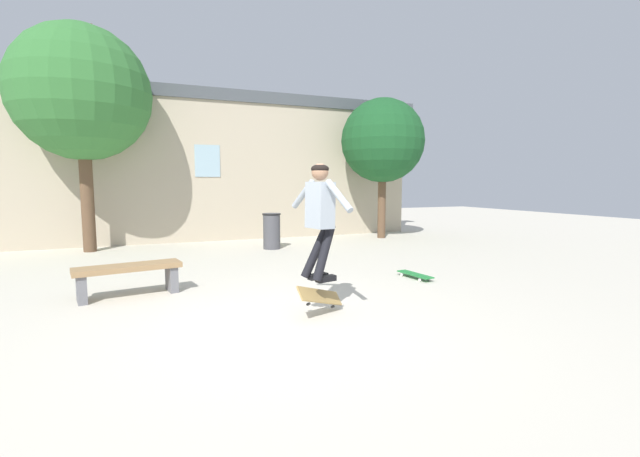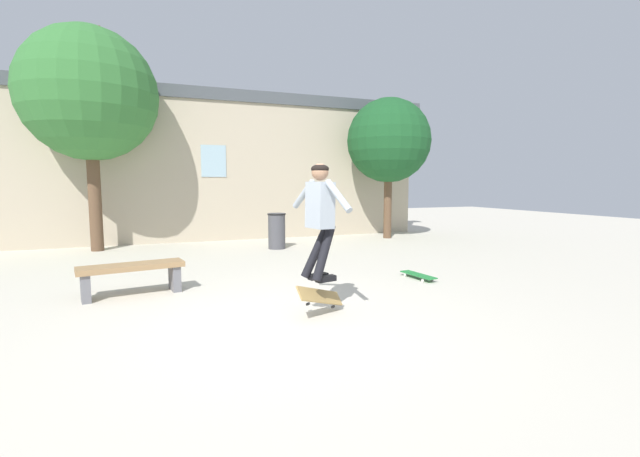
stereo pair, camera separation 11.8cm
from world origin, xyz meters
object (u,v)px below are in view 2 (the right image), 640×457
(tree_right, at_px, (389,141))
(trash_bin, at_px, (277,230))
(park_bench, at_px, (132,273))
(skateboard_resting, at_px, (418,275))
(skateboard_flipping, at_px, (320,296))
(skater, at_px, (320,211))
(tree_left, at_px, (89,95))

(tree_right, height_order, trash_bin, tree_right)
(park_bench, distance_m, trash_bin, 4.91)
(park_bench, distance_m, skateboard_resting, 4.67)
(tree_right, xyz_separation_m, skateboard_resting, (-2.37, -5.15, -2.87))
(skateboard_flipping, distance_m, skateboard_resting, 2.74)
(park_bench, height_order, skater, skater)
(tree_right, bearing_deg, trash_bin, -167.00)
(skateboard_flipping, bearing_deg, tree_right, 25.67)
(trash_bin, bearing_deg, skateboard_flipping, -100.10)
(park_bench, distance_m, skateboard_flipping, 2.98)
(skateboard_flipping, bearing_deg, skater, -133.96)
(trash_bin, height_order, skateboard_resting, trash_bin)
(tree_right, xyz_separation_m, tree_left, (-8.00, 0.42, 0.84))
(park_bench, xyz_separation_m, skater, (2.25, -1.95, 0.99))
(skateboard_resting, bearing_deg, park_bench, 76.21)
(tree_right, relative_size, skater, 2.89)
(skater, bearing_deg, tree_right, 40.78)
(park_bench, xyz_separation_m, skateboard_resting, (4.63, -0.60, -0.27))
(trash_bin, relative_size, skater, 0.63)
(skateboard_resting, bearing_deg, tree_left, 38.91)
(trash_bin, xyz_separation_m, skateboard_resting, (1.37, -4.28, -0.41))
(tree_right, bearing_deg, tree_left, 176.96)
(tree_left, relative_size, skateboard_resting, 6.88)
(skateboard_resting, bearing_deg, skater, 113.22)
(tree_left, xyz_separation_m, skater, (3.25, -6.92, -2.45))
(trash_bin, relative_size, skateboard_flipping, 1.26)
(tree_left, distance_m, skateboard_flipping, 8.42)
(tree_right, bearing_deg, skateboard_resting, -114.72)
(tree_left, bearing_deg, skater, -64.85)
(skateboard_resting, bearing_deg, trash_bin, 11.40)
(skateboard_flipping, bearing_deg, park_bench, 110.98)
(skateboard_flipping, bearing_deg, skateboard_resting, 1.36)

